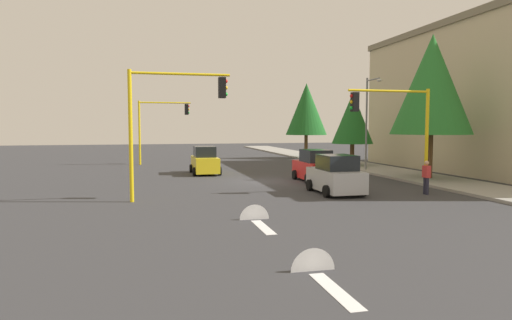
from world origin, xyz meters
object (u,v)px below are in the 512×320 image
at_px(car_red, 315,167).
at_px(traffic_signal_near_left, 395,119).
at_px(street_lamp_curbside, 369,114).
at_px(pedestrian_crossing, 426,176).
at_px(tree_roadside_near, 432,85).
at_px(car_yellow, 205,161).
at_px(tree_roadside_mid, 353,118).
at_px(tree_roadside_far, 306,109).
at_px(traffic_signal_far_right, 160,120).
at_px(traffic_signal_near_right, 170,109).
at_px(car_silver, 336,176).

bearing_deg(car_red, traffic_signal_near_left, 24.83).
height_order(street_lamp_curbside, car_red, street_lamp_curbside).
bearing_deg(pedestrian_crossing, traffic_signal_near_left, -135.80).
distance_m(tree_roadside_near, pedestrian_crossing, 8.15).
height_order(car_red, car_yellow, same).
distance_m(tree_roadside_mid, pedestrian_crossing, 15.81).
xyz_separation_m(tree_roadside_far, tree_roadside_near, (20.00, 1.00, 0.81)).
height_order(traffic_signal_far_right, traffic_signal_near_right, traffic_signal_near_right).
bearing_deg(traffic_signal_far_right, tree_roadside_near, 45.34).
relative_size(traffic_signal_near_right, tree_roadside_far, 0.75).
height_order(street_lamp_curbside, car_silver, street_lamp_curbside).
bearing_deg(traffic_signal_near_left, traffic_signal_far_right, -150.45).
height_order(street_lamp_curbside, tree_roadside_mid, street_lamp_curbside).
xyz_separation_m(traffic_signal_far_right, tree_roadside_far, (-4.00, 15.19, 1.20)).
xyz_separation_m(traffic_signal_near_right, car_silver, (-0.21, 8.21, -3.29)).
bearing_deg(traffic_signal_far_right, tree_roadside_mid, 69.08).
bearing_deg(traffic_signal_near_right, traffic_signal_near_left, 90.00).
relative_size(traffic_signal_near_left, traffic_signal_near_right, 0.90).
height_order(traffic_signal_far_right, tree_roadside_near, tree_roadside_near).
relative_size(tree_roadside_far, tree_roadside_near, 0.87).
xyz_separation_m(traffic_signal_near_left, car_yellow, (-11.12, -8.48, -2.91)).
distance_m(tree_roadside_far, car_red, 20.29).
distance_m(tree_roadside_far, car_yellow, 18.34).
bearing_deg(street_lamp_curbside, traffic_signal_far_right, -124.90).
bearing_deg(car_yellow, traffic_signal_near_left, 37.33).
bearing_deg(street_lamp_curbside, car_yellow, -97.17).
xyz_separation_m(car_yellow, pedestrian_crossing, (12.27, 9.59, 0.01)).
bearing_deg(tree_roadside_mid, car_red, -37.42).
bearing_deg(pedestrian_crossing, tree_roadside_mid, 167.92).
bearing_deg(traffic_signal_near_right, traffic_signal_far_right, 179.88).
bearing_deg(tree_roadside_near, car_silver, -64.73).
bearing_deg(pedestrian_crossing, traffic_signal_far_right, -149.51).
height_order(car_yellow, pedestrian_crossing, car_yellow).
relative_size(street_lamp_curbside, car_red, 1.82).
distance_m(car_silver, pedestrian_crossing, 4.49).
xyz_separation_m(tree_roadside_far, car_yellow, (12.88, -12.34, -4.30)).
relative_size(tree_roadside_near, pedestrian_crossing, 5.36).
relative_size(tree_roadside_mid, tree_roadside_far, 0.79).
distance_m(traffic_signal_near_left, pedestrian_crossing, 3.31).
bearing_deg(tree_roadside_far, street_lamp_curbside, -1.19).
xyz_separation_m(traffic_signal_near_right, car_yellow, (-11.12, 2.90, -3.29)).
distance_m(traffic_signal_near_right, tree_roadside_far, 28.45).
bearing_deg(car_silver, tree_roadside_near, 115.27).
bearing_deg(street_lamp_curbside, traffic_signal_near_right, -57.24).
bearing_deg(car_silver, tree_roadside_mid, 151.38).
height_order(tree_roadside_far, tree_roadside_near, tree_roadside_near).
xyz_separation_m(car_silver, car_red, (-4.97, 0.77, -0.00)).
height_order(car_silver, car_yellow, same).
xyz_separation_m(traffic_signal_near_left, tree_roadside_mid, (-14.00, 4.35, 0.28)).
distance_m(traffic_signal_near_right, car_silver, 8.85).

